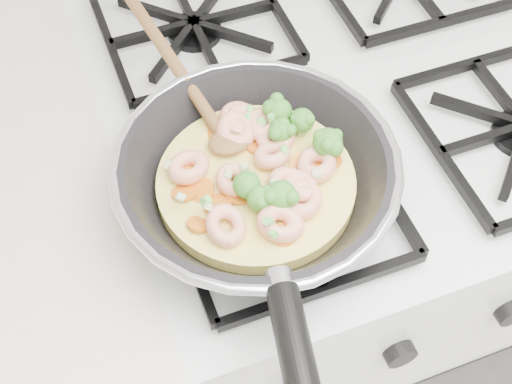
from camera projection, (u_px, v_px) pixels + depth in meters
name	position (u px, v px, depth m)	size (l,w,h in m)	color
stove	(322.00, 264.00, 1.24)	(0.60, 0.60, 0.92)	white
skillet	(257.00, 179.00, 0.73)	(0.29, 0.65, 0.10)	black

